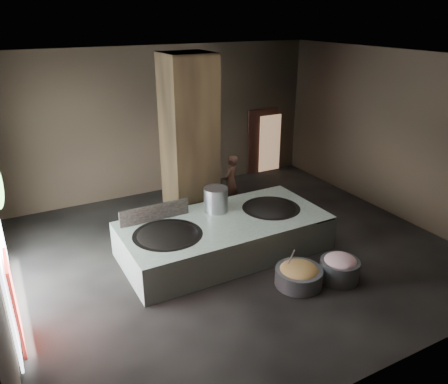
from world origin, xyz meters
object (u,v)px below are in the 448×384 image
hearth_platform (225,236)px  wok_left (168,238)px  stock_pot (216,200)px  veg_basin (299,277)px  meat_basin (339,270)px  wok_right (271,211)px  cook (231,181)px

hearth_platform → wok_left: bearing=-178.7°
stock_pot → veg_basin: stock_pot is taller
veg_basin → meat_basin: 0.93m
stock_pot → wok_left: bearing=-158.2°
wok_right → meat_basin: bearing=-83.1°
veg_basin → meat_basin: size_ratio=1.20×
wok_left → cook: cook is taller
hearth_platform → meat_basin: 2.76m
wok_right → veg_basin: wok_right is taller
stock_pot → veg_basin: (0.68, -2.52, -0.94)m
hearth_platform → stock_pot: bearing=84.1°
hearth_platform → veg_basin: 2.11m
wok_right → veg_basin: size_ratio=1.41×
wok_right → wok_left: bearing=-178.0°
stock_pot → veg_basin: 2.78m
stock_pot → meat_basin: bearing=-60.4°
hearth_platform → wok_right: 1.39m
hearth_platform → meat_basin: bearing=-54.5°
cook → wok_right: bearing=49.8°
wok_left → meat_basin: bearing=-35.3°
hearth_platform → veg_basin: bearing=-70.2°
veg_basin → wok_left: bearing=138.7°
stock_pot → cook: bearing=51.1°
wok_left → cook: 3.66m
hearth_platform → meat_basin: hearth_platform is taller
wok_right → stock_pot: bearing=159.0°
veg_basin → meat_basin: (0.89, -0.26, 0.05)m
wok_left → wok_right: wok_left is taller
wok_right → stock_pot: stock_pot is taller
stock_pot → cook: size_ratio=0.40×
wok_left → wok_right: 2.80m
wok_right → veg_basin: (-0.62, -2.02, -0.56)m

